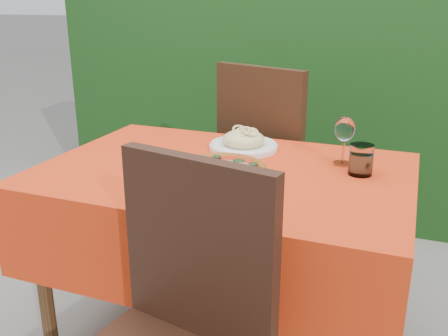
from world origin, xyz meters
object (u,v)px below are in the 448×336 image
(pasta_plate, at_px, (243,142))
(water_glass, at_px, (361,161))
(pizza_plate, at_px, (222,172))
(wine_glass, at_px, (345,131))
(chair_near, at_px, (173,331))
(chair_far, at_px, (272,157))
(fork, at_px, (159,160))

(pasta_plate, height_order, water_glass, water_glass)
(pizza_plate, xyz_separation_m, wine_glass, (0.34, 0.30, 0.09))
(pizza_plate, bearing_deg, wine_glass, 41.15)
(wine_glass, bearing_deg, chair_near, -107.66)
(water_glass, bearing_deg, chair_far, 129.28)
(pizza_plate, relative_size, pasta_plate, 1.33)
(pasta_plate, bearing_deg, wine_glass, -7.03)
(chair_near, height_order, chair_far, chair_far)
(wine_glass, bearing_deg, fork, -161.81)
(water_glass, bearing_deg, wine_glass, 129.11)
(chair_far, xyz_separation_m, wine_glass, (0.38, -0.47, 0.28))
(water_glass, relative_size, fork, 0.61)
(chair_near, relative_size, fork, 5.69)
(wine_glass, relative_size, fork, 1.02)
(chair_far, relative_size, pasta_plate, 3.85)
(pizza_plate, height_order, pasta_plate, pasta_plate)
(chair_near, height_order, water_glass, chair_near)
(fork, bearing_deg, water_glass, 7.79)
(pasta_plate, bearing_deg, chair_near, -81.77)
(chair_near, distance_m, pizza_plate, 0.57)
(pasta_plate, xyz_separation_m, wine_glass, (0.39, -0.05, 0.09))
(pasta_plate, height_order, wine_glass, wine_glass)
(pizza_plate, xyz_separation_m, fork, (-0.28, 0.09, -0.02))
(chair_near, relative_size, chair_far, 0.93)
(chair_near, xyz_separation_m, water_glass, (0.33, 0.73, 0.25))
(pasta_plate, bearing_deg, water_glass, -16.49)
(chair_far, height_order, fork, chair_far)
(wine_glass, bearing_deg, water_glass, -50.89)
(pasta_plate, distance_m, water_glass, 0.48)
(chair_far, bearing_deg, water_glass, 149.42)
(chair_far, xyz_separation_m, water_glass, (0.46, -0.56, 0.21))
(chair_far, distance_m, wine_glass, 0.67)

